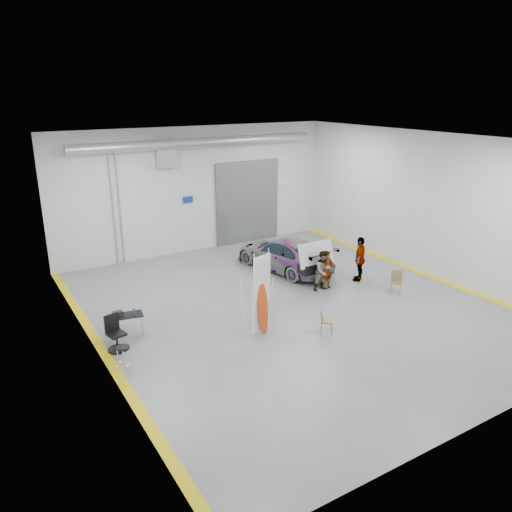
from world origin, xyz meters
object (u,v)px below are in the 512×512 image
folding_chair_far (395,287)px  work_table (123,315)px  person_a (327,270)px  surfboard_display (261,301)px  person_c (360,259)px  office_chair (116,335)px  folding_chair_near (326,325)px  shop_stool (124,359)px  person_b (323,271)px  sedan_car (284,254)px

folding_chair_far → work_table: (-10.13, 2.05, 0.41)m
person_a → surfboard_display: surfboard_display is taller
person_a → person_c: bearing=-4.6°
office_chair → work_table: bearing=45.7°
folding_chair_near → folding_chair_far: bearing=-33.2°
person_c → surfboard_display: bearing=-19.6°
folding_chair_near → surfboard_display: bearing=103.2°
person_a → person_c: 1.73m
office_chair → folding_chair_far: bearing=-19.3°
shop_stool → person_b: bearing=12.2°
person_a → surfboard_display: bearing=-160.0°
sedan_car → person_c: bearing=115.0°
folding_chair_near → sedan_car: bearing=20.3°
work_table → person_a: bearing=-1.7°
sedan_car → shop_stool: size_ratio=6.24×
sedan_car → shop_stool: 9.80m
sedan_car → folding_chair_near: size_ratio=5.95×
person_c → shop_stool: bearing=-27.4°
work_table → office_chair: bearing=-121.6°
folding_chair_near → shop_stool: folding_chair_near is taller
sedan_car → surfboard_display: surfboard_display is taller
person_a → folding_chair_far: bearing=-47.0°
office_chair → person_b: bearing=-9.3°
work_table → person_c: bearing=-1.4°
person_c → folding_chair_far: 1.94m
person_c → work_table: person_c is taller
surfboard_display → work_table: size_ratio=2.43×
person_a → folding_chair_near: person_a is taller
sedan_car → office_chair: size_ratio=4.34×
folding_chair_far → office_chair: office_chair is taller
shop_stool → office_chair: (0.16, 1.35, 0.10)m
surfboard_display → shop_stool: (-4.49, 0.06, -0.77)m
person_b → folding_chair_near: size_ratio=1.99×
person_c → folding_chair_near: bearing=-1.8°
folding_chair_far → folding_chair_near: bearing=-115.6°
person_a → surfboard_display: (-4.34, -1.99, 0.37)m
person_a → person_b: person_b is taller
person_c → person_a: bearing=-37.8°
person_c → sedan_car: bearing=-92.5°
office_chair → shop_stool: bearing=-109.6°
sedan_car → folding_chair_far: 5.05m
office_chair → folding_chair_near: bearing=-34.1°
folding_chair_near → shop_stool: size_ratio=1.05×
sedan_car → person_b: (-0.03, -2.80, 0.11)m
surfboard_display → person_a: bearing=8.1°
person_b → work_table: bearing=179.8°
person_a → work_table: bearing=173.7°
work_table → office_chair: size_ratio=1.05×
surfboard_display → office_chair: surfboard_display is taller
surfboard_display → shop_stool: bearing=162.7°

